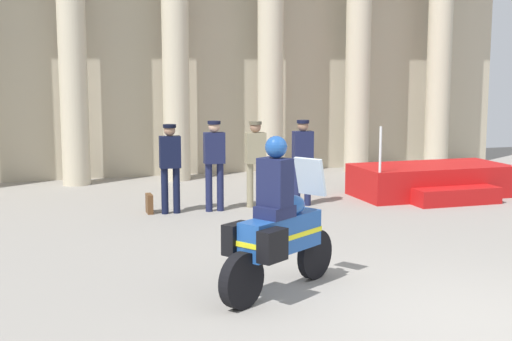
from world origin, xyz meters
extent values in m
plane|color=gray|center=(0.00, 0.00, 0.00)|extent=(28.00, 28.00, 0.00)
cube|color=#B6AB91|center=(-0.99, 11.25, 3.77)|extent=(18.41, 0.30, 7.53)
cylinder|color=beige|center=(-3.35, 10.33, 3.12)|extent=(0.64, 0.64, 6.23)
cylinder|color=beige|center=(-0.99, 10.33, 3.12)|extent=(0.64, 0.64, 6.23)
cylinder|color=beige|center=(1.37, 10.33, 3.12)|extent=(0.64, 0.64, 6.23)
cylinder|color=beige|center=(3.73, 10.33, 3.12)|extent=(0.64, 0.64, 6.23)
cylinder|color=beige|center=(6.09, 10.33, 3.12)|extent=(0.64, 0.64, 6.23)
cube|color=#B71414|center=(3.70, 6.63, 0.33)|extent=(3.22, 1.51, 0.66)
cube|color=#B71414|center=(3.70, 5.62, 0.16)|extent=(1.77, 0.50, 0.33)
cylinder|color=silver|center=(2.17, 5.95, 1.11)|extent=(0.05, 0.05, 0.90)
cylinder|color=black|center=(-1.98, 6.42, 0.43)|extent=(0.13, 0.13, 0.85)
cylinder|color=black|center=(-1.76, 6.42, 0.43)|extent=(0.13, 0.13, 0.85)
cube|color=black|center=(-1.87, 6.42, 1.15)|extent=(0.39, 0.24, 0.59)
sphere|color=#997056|center=(-1.87, 6.42, 1.55)|extent=(0.21, 0.21, 0.21)
cylinder|color=black|center=(-1.87, 6.42, 1.63)|extent=(0.24, 0.24, 0.06)
cylinder|color=#191E42|center=(-1.15, 6.39, 0.45)|extent=(0.13, 0.13, 0.91)
cylinder|color=#191E42|center=(-0.93, 6.39, 0.45)|extent=(0.13, 0.13, 0.91)
cube|color=#191E42|center=(-1.04, 6.39, 1.20)|extent=(0.39, 0.24, 0.58)
sphere|color=tan|center=(-1.04, 6.39, 1.59)|extent=(0.21, 0.21, 0.21)
cylinder|color=black|center=(-1.04, 6.39, 1.67)|extent=(0.24, 0.24, 0.06)
cylinder|color=gray|center=(-0.30, 6.55, 0.43)|extent=(0.13, 0.13, 0.86)
cylinder|color=gray|center=(-0.08, 6.55, 0.43)|extent=(0.13, 0.13, 0.86)
cube|color=gray|center=(-0.19, 6.55, 1.15)|extent=(0.39, 0.24, 0.59)
sphere|color=#997056|center=(-0.19, 6.55, 1.56)|extent=(0.21, 0.21, 0.21)
cylinder|color=brown|center=(-0.19, 6.55, 1.63)|extent=(0.24, 0.24, 0.06)
cylinder|color=#191E42|center=(0.61, 6.39, 0.44)|extent=(0.13, 0.13, 0.88)
cylinder|color=#191E42|center=(0.83, 6.39, 0.44)|extent=(0.13, 0.13, 0.88)
cube|color=#191E42|center=(0.72, 6.39, 1.17)|extent=(0.39, 0.24, 0.59)
sphere|color=#997056|center=(0.72, 6.39, 1.57)|extent=(0.21, 0.21, 0.21)
cylinder|color=black|center=(0.72, 6.39, 1.65)|extent=(0.24, 0.24, 0.06)
cylinder|color=black|center=(-0.86, 1.81, 0.32)|extent=(0.59, 0.44, 0.64)
cylinder|color=black|center=(-2.07, 1.01, 0.32)|extent=(0.61, 0.47, 0.64)
cube|color=#1E4C99|center=(-1.47, 1.41, 0.72)|extent=(1.21, 0.95, 0.44)
ellipsoid|color=#1E4C99|center=(-1.34, 1.49, 1.04)|extent=(0.61, 0.55, 0.26)
cube|color=yellow|center=(-1.47, 1.41, 0.70)|extent=(1.23, 0.97, 0.06)
cube|color=silver|center=(-0.97, 1.74, 1.34)|extent=(0.35, 0.42, 0.47)
cube|color=black|center=(-2.03, 1.35, 0.72)|extent=(0.40, 0.35, 0.36)
cube|color=black|center=(-1.74, 0.91, 0.72)|extent=(0.40, 0.35, 0.36)
cube|color=#191E42|center=(-1.57, 1.34, 1.01)|extent=(0.52, 0.50, 0.14)
cube|color=#191E42|center=(-1.57, 1.34, 1.36)|extent=(0.42, 0.44, 0.56)
sphere|color=#1E4C99|center=(-1.55, 1.35, 1.77)|extent=(0.26, 0.26, 0.26)
cube|color=brown|center=(-2.25, 6.56, 0.18)|extent=(0.10, 0.32, 0.36)
camera|label=1|loc=(-4.19, -6.35, 2.68)|focal=49.65mm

